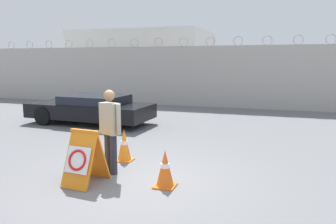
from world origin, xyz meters
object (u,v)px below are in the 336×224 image
(barricade_sign, at_px, (84,157))
(traffic_cone_far, at_px, (124,145))
(security_guard, at_px, (110,127))
(traffic_cone_mid, at_px, (165,169))
(parked_car_front_coupe, at_px, (91,109))

(barricade_sign, distance_m, traffic_cone_far, 1.62)
(barricade_sign, bearing_deg, traffic_cone_far, 91.84)
(barricade_sign, xyz_separation_m, traffic_cone_far, (0.10, 1.61, -0.15))
(security_guard, relative_size, traffic_cone_mid, 2.48)
(barricade_sign, xyz_separation_m, security_guard, (0.21, 0.71, 0.48))
(barricade_sign, relative_size, security_guard, 0.60)
(traffic_cone_mid, relative_size, parked_car_front_coupe, 0.15)
(barricade_sign, height_order, traffic_cone_mid, barricade_sign)
(barricade_sign, distance_m, parked_car_front_coupe, 6.38)
(parked_car_front_coupe, bearing_deg, security_guard, 128.20)
(security_guard, height_order, traffic_cone_far, security_guard)
(traffic_cone_mid, bearing_deg, barricade_sign, -167.69)
(traffic_cone_far, height_order, parked_car_front_coupe, parked_car_front_coupe)
(traffic_cone_far, bearing_deg, traffic_cone_mid, -40.99)
(security_guard, xyz_separation_m, traffic_cone_far, (-0.12, 0.90, -0.63))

